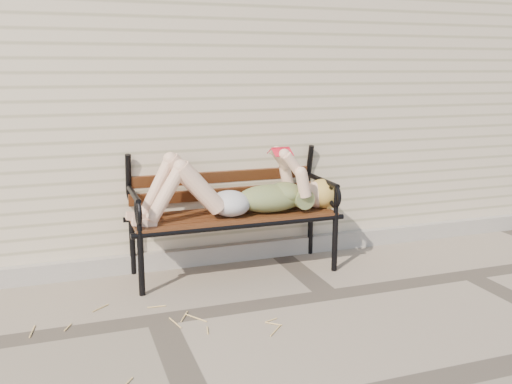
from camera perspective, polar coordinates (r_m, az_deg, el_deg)
name	(u,v)px	position (r m, az deg, el deg)	size (l,w,h in m)	color
ground	(160,319)	(3.95, -9.54, -12.42)	(80.00, 80.00, 0.00)	gray
house_wall	(107,81)	(6.57, -14.64, 10.73)	(8.00, 4.00, 3.00)	beige
foundation_strip	(139,262)	(4.81, -11.59, -6.92)	(8.00, 0.10, 0.15)	#A69F96
garden_bench	(230,192)	(4.64, -2.62, -0.02)	(1.79, 0.71, 1.16)	black
reading_woman	(237,191)	(4.51, -1.93, 0.11)	(1.68, 0.38, 0.53)	#0B3C4F
straw_scatter	(31,371)	(3.52, -21.60, -16.30)	(3.03, 1.62, 0.01)	tan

